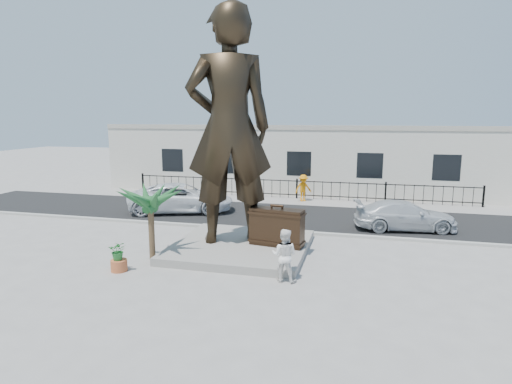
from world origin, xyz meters
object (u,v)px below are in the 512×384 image
suitcase (277,227)px  tourist (284,255)px  car_white (181,198)px  statue (229,127)px

suitcase → tourist: 2.94m
suitcase → car_white: bearing=147.8°
statue → suitcase: statue is taller
statue → car_white: bearing=-72.4°
statue → car_white: statue is taller
tourist → suitcase: bearing=-70.2°
car_white → suitcase: bearing=-149.5°
statue → suitcase: 4.30m
statue → suitcase: size_ratio=4.39×
suitcase → car_white: 8.80m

